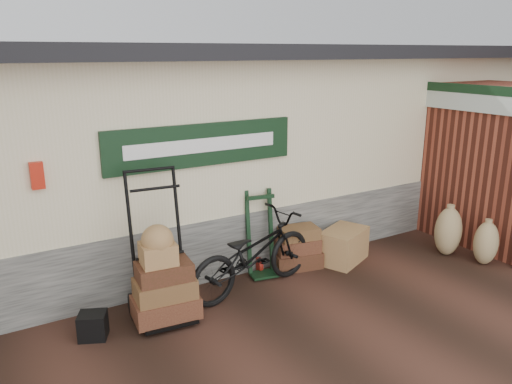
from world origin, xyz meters
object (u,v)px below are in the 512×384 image
suitcase_stack (296,247)px  wicker_hamper (343,245)px  black_trunk (93,326)px  green_barrow (261,234)px  bicycle (253,250)px  porter_trolley (158,245)px

suitcase_stack → wicker_hamper: suitcase_stack is taller
suitcase_stack → black_trunk: suitcase_stack is taller
green_barrow → wicker_hamper: size_ratio=1.59×
green_barrow → bicycle: 0.52m
wicker_hamper → green_barrow: bearing=168.9°
suitcase_stack → black_trunk: 3.10m
green_barrow → suitcase_stack: 0.66m
black_trunk → bicycle: size_ratio=0.15×
suitcase_stack → black_trunk: size_ratio=2.38×
green_barrow → suitcase_stack: (0.58, -0.06, -0.30)m
green_barrow → bicycle: green_barrow is taller
green_barrow → suitcase_stack: bearing=4.7°
wicker_hamper → black_trunk: bearing=-176.9°
suitcase_stack → black_trunk: bearing=-172.4°
porter_trolley → bicycle: (1.29, -0.00, -0.33)m
porter_trolley → bicycle: size_ratio=0.91×
green_barrow → wicker_hamper: bearing=-0.6°
porter_trolley → bicycle: 1.33m
wicker_hamper → black_trunk: size_ratio=2.59×
porter_trolley → suitcase_stack: 2.33m
bicycle → porter_trolley: bearing=79.7°
wicker_hamper → bicycle: (-1.68, -0.12, 0.33)m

